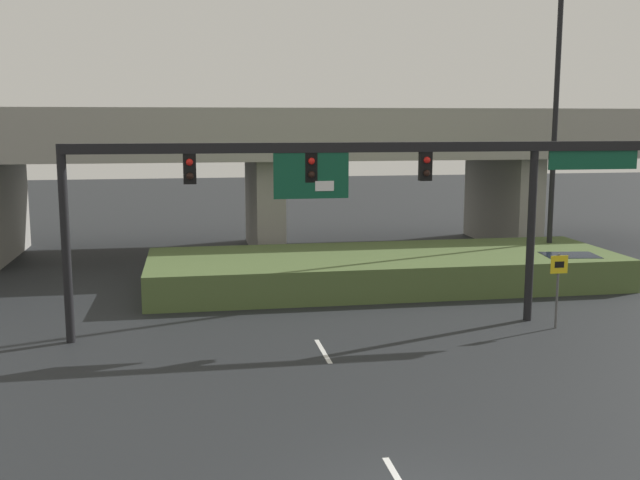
% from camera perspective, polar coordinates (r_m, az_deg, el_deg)
% --- Properties ---
extents(lane_markings, '(0.14, 45.16, 0.01)m').
position_cam_1_polar(lane_markings, '(26.91, -1.37, -5.75)').
color(lane_markings, silver).
rests_on(lane_markings, ground).
extents(signal_gantry, '(19.32, 0.44, 6.20)m').
position_cam_1_polar(signal_gantry, '(24.36, 2.53, 4.92)').
color(signal_gantry, black).
rests_on(signal_gantry, ground).
extents(speed_limit_sign, '(0.60, 0.11, 2.54)m').
position_cam_1_polar(speed_limit_sign, '(26.10, 17.68, -2.93)').
color(speed_limit_sign, '#4C4C4C').
rests_on(speed_limit_sign, ground).
extents(highway_light_pole_near, '(0.70, 0.36, 16.06)m').
position_cam_1_polar(highway_light_pole_near, '(35.59, 17.60, 11.11)').
color(highway_light_pole_near, black).
rests_on(highway_light_pole_near, ground).
extents(overpass_bridge, '(47.19, 9.79, 7.48)m').
position_cam_1_polar(overpass_bridge, '(39.54, -4.34, 6.63)').
color(overpass_bridge, gray).
rests_on(overpass_bridge, ground).
extents(grass_embankment, '(19.64, 6.51, 1.34)m').
position_cam_1_polar(grass_embankment, '(31.76, 4.90, -2.25)').
color(grass_embankment, '#4C6033').
rests_on(grass_embankment, ground).
extents(parked_sedan_near_right, '(4.46, 2.33, 1.35)m').
position_cam_1_polar(parked_sedan_near_right, '(33.08, 18.63, -2.31)').
color(parked_sedan_near_right, navy).
rests_on(parked_sedan_near_right, ground).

